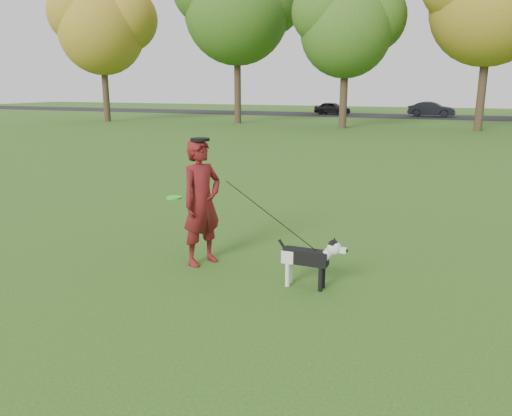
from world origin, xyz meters
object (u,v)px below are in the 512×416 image
at_px(car_left, 332,108).
at_px(car_mid, 432,109).
at_px(man, 202,203).
at_px(dog, 311,256).

distance_m(car_left, car_mid, 8.76).
bearing_deg(car_mid, car_left, 93.64).
height_order(car_left, car_mid, car_mid).
relative_size(car_left, car_mid, 0.87).
relative_size(man, car_mid, 0.50).
relative_size(dog, car_left, 0.29).
xyz_separation_m(man, dog, (1.81, -0.32, -0.51)).
distance_m(dog, car_mid, 40.34).
bearing_deg(dog, man, 170.00).
bearing_deg(man, car_mid, 20.77).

